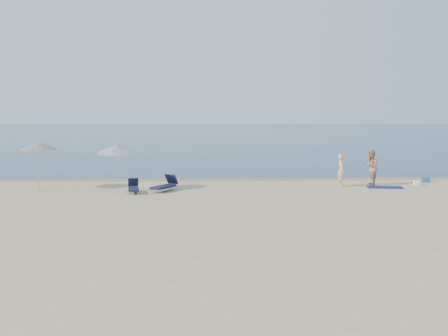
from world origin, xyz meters
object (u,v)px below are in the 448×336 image
object	(u,v)px
blue_cooler	(426,180)
umbrella_near	(116,148)
person_left	(341,170)
person_right	(371,168)

from	to	relation	value
blue_cooler	umbrella_near	size ratio (longest dim) A/B	0.16
person_left	person_right	xyz separation A→B (m)	(1.65, 0.23, 0.09)
umbrella_near	person_right	bearing A→B (deg)	27.29
person_right	blue_cooler	xyz separation A→B (m)	(3.54, 1.23, -0.80)
person_left	blue_cooler	distance (m)	5.44
person_left	umbrella_near	size ratio (longest dim) A/B	0.68
person_left	umbrella_near	bearing A→B (deg)	95.51
person_left	blue_cooler	xyz separation A→B (m)	(5.19, 1.47, -0.71)
blue_cooler	umbrella_near	world-z (taller)	umbrella_near
person_left	umbrella_near	distance (m)	11.71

